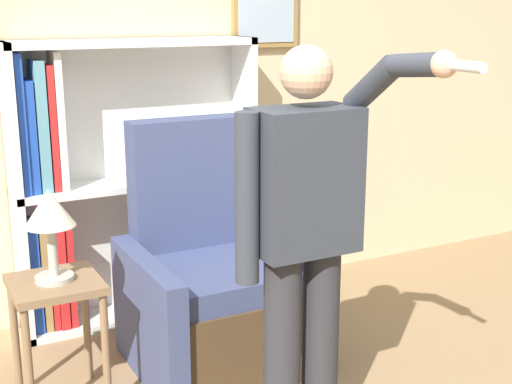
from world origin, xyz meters
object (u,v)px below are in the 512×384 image
at_px(side_table, 57,306).
at_px(bookcase, 108,187).
at_px(table_lamp, 50,216).
at_px(armchair, 214,289).
at_px(person_standing, 305,234).

bearing_deg(side_table, bookcase, 58.66).
bearing_deg(table_lamp, armchair, 5.30).
bearing_deg(bookcase, side_table, -121.34).
xyz_separation_m(armchair, side_table, (-0.81, -0.08, 0.10)).
height_order(bookcase, table_lamp, bookcase).
xyz_separation_m(armchair, table_lamp, (-0.81, -0.08, 0.53)).
distance_m(bookcase, table_lamp, 0.94).
relative_size(bookcase, armchair, 1.31).
bearing_deg(table_lamp, side_table, 116.57).
height_order(bookcase, side_table, bookcase).
height_order(armchair, side_table, armchair).
relative_size(bookcase, person_standing, 0.98).
xyz_separation_m(armchair, person_standing, (-0.01, -0.90, 0.56)).
distance_m(person_standing, side_table, 1.23).
bearing_deg(table_lamp, bookcase, 58.66).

